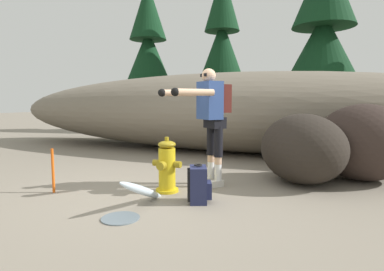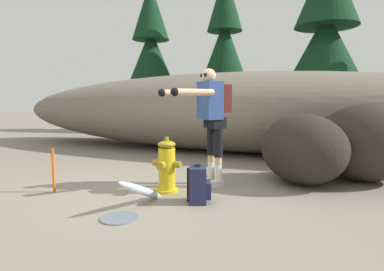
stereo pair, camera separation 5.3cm
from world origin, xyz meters
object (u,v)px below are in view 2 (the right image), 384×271
spare_backpack (198,185)px  boulder_mid (365,143)px  fire_hydrant (167,167)px  utility_worker (210,112)px  survey_stake (54,170)px  boulder_large (303,149)px

spare_backpack → boulder_mid: bearing=21.7°
fire_hydrant → utility_worker: bearing=49.9°
utility_worker → survey_stake: utility_worker is taller
utility_worker → boulder_large: bearing=158.5°
boulder_mid → boulder_large: bearing=-147.8°
utility_worker → spare_backpack: bearing=49.4°
spare_backpack → boulder_mid: 2.81m
survey_stake → spare_backpack: bearing=10.3°
fire_hydrant → utility_worker: (0.44, 0.52, 0.73)m
fire_hydrant → survey_stake: size_ratio=1.25×
fire_hydrant → boulder_large: 2.05m
survey_stake → fire_hydrant: bearing=23.7°
spare_backpack → boulder_large: 1.84m
fire_hydrant → boulder_large: boulder_large is taller
boulder_mid → fire_hydrant: bearing=-145.7°
fire_hydrant → spare_backpack: 0.63m
fire_hydrant → utility_worker: utility_worker is taller
utility_worker → boulder_large: (1.23, 0.66, -0.55)m
fire_hydrant → boulder_mid: size_ratio=0.53×
fire_hydrant → boulder_mid: (2.52, 1.72, 0.25)m
fire_hydrant → survey_stake: 1.53m
fire_hydrant → utility_worker: size_ratio=0.45×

